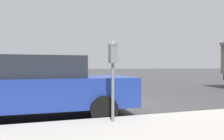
{
  "coord_description": "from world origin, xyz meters",
  "views": [
    {
      "loc": [
        -6.82,
        2.24,
        1.31
      ],
      "look_at": [
        -2.53,
        0.9,
        1.23
      ],
      "focal_mm": 35.0,
      "sensor_mm": 36.0,
      "label": 1
    }
  ],
  "objects": [
    {
      "name": "car_blue",
      "position": [
        -1.08,
        2.48,
        0.82
      ],
      "size": [
        2.2,
        4.9,
        1.56
      ],
      "rotation": [
        0.0,
        0.0,
        3.12
      ],
      "color": "navy",
      "rests_on": "ground_plane"
    },
    {
      "name": "parking_meter",
      "position": [
        -2.56,
        0.89,
        1.45
      ],
      "size": [
        0.21,
        0.19,
        1.66
      ],
      "color": "gray",
      "rests_on": "sidewalk"
    },
    {
      "name": "ground_plane",
      "position": [
        0.0,
        0.0,
        0.0
      ],
      "size": [
        220.0,
        220.0,
        0.0
      ],
      "primitive_type": "plane",
      "color": "#424244"
    }
  ]
}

